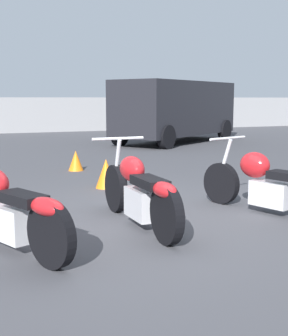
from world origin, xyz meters
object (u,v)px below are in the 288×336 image
(motorcycle_slot_1, at_px, (140,192))
(parked_van, at_px, (176,109))
(motorcycle_slot_2, at_px, (269,183))
(traffic_cone_near, at_px, (76,161))
(motorcycle_slot_0, at_px, (7,209))
(traffic_cone_far, at_px, (106,173))

(motorcycle_slot_1, relative_size, parked_van, 0.40)
(motorcycle_slot_2, relative_size, traffic_cone_near, 4.86)
(motorcycle_slot_1, relative_size, motorcycle_slot_2, 1.07)
(traffic_cone_near, bearing_deg, parked_van, 46.39)
(motorcycle_slot_2, bearing_deg, motorcycle_slot_0, 166.26)
(motorcycle_slot_0, height_order, motorcycle_slot_1, motorcycle_slot_1)
(parked_van, height_order, traffic_cone_near, parked_van)
(motorcycle_slot_2, distance_m, traffic_cone_far, 2.82)
(traffic_cone_near, height_order, traffic_cone_far, traffic_cone_far)
(motorcycle_slot_1, distance_m, motorcycle_slot_2, 1.74)
(motorcycle_slot_0, bearing_deg, motorcycle_slot_2, -20.18)
(traffic_cone_far, bearing_deg, traffic_cone_near, 90.54)
(motorcycle_slot_0, bearing_deg, motorcycle_slot_1, -13.84)
(motorcycle_slot_0, bearing_deg, traffic_cone_far, 31.28)
(traffic_cone_near, relative_size, traffic_cone_far, 0.85)
(motorcycle_slot_2, relative_size, parked_van, 0.38)
(motorcycle_slot_0, height_order, motorcycle_slot_2, motorcycle_slot_0)
(motorcycle_slot_0, distance_m, traffic_cone_near, 5.05)
(motorcycle_slot_2, bearing_deg, traffic_cone_near, 89.57)
(motorcycle_slot_2, relative_size, traffic_cone_far, 4.13)
(motorcycle_slot_0, relative_size, traffic_cone_near, 4.95)
(motorcycle_slot_0, relative_size, motorcycle_slot_1, 0.95)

